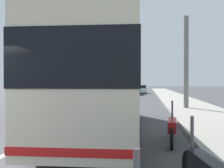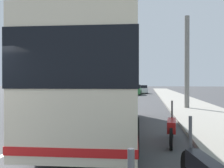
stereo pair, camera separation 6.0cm
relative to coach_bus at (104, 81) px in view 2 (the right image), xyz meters
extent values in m
cube|color=#9E998E|center=(5.30, -4.76, -1.83)|extent=(110.00, 3.60, 0.14)
cube|color=silver|center=(5.30, 1.98, -1.89)|extent=(110.00, 0.16, 0.01)
cube|color=beige|center=(0.00, 0.00, -0.06)|extent=(10.12, 2.95, 2.98)
cube|color=black|center=(0.00, 0.00, 0.39)|extent=(10.17, 2.99, 1.12)
cube|color=red|center=(0.00, 0.00, -1.30)|extent=(10.15, 2.98, 0.16)
cylinder|color=black|center=(3.14, 1.28, -1.40)|extent=(1.01, 0.35, 1.00)
cylinder|color=black|center=(3.26, -0.93, -1.40)|extent=(1.01, 0.35, 1.00)
cylinder|color=black|center=(-3.26, 0.93, -1.40)|extent=(1.01, 0.35, 1.00)
cylinder|color=black|center=(-3.14, -1.28, -1.40)|extent=(1.01, 0.35, 1.00)
cylinder|color=black|center=(-4.61, -2.36, -1.59)|extent=(0.61, 0.19, 0.60)
cylinder|color=#4C4C51|center=(-4.73, -2.38, -0.99)|extent=(0.06, 0.06, 0.70)
cylinder|color=black|center=(-0.84, -2.43, -1.60)|extent=(0.60, 0.14, 0.59)
cylinder|color=black|center=(-2.29, -2.27, -1.60)|extent=(0.60, 0.14, 0.59)
cube|color=red|center=(-1.56, -2.35, -1.35)|extent=(1.12, 0.36, 0.33)
cylinder|color=#4C4C51|center=(-0.95, -2.42, -1.00)|extent=(0.06, 0.06, 0.70)
cube|color=silver|center=(32.31, -0.54, -1.35)|extent=(4.07, 2.12, 0.73)
cube|color=black|center=(32.05, -0.56, -0.75)|extent=(2.21, 1.84, 0.46)
cylinder|color=black|center=(33.55, 0.39, -1.58)|extent=(0.65, 0.27, 0.64)
cylinder|color=black|center=(33.67, -1.27, -1.58)|extent=(0.65, 0.27, 0.64)
cylinder|color=black|center=(30.95, 0.20, -1.58)|extent=(0.65, 0.27, 0.64)
cylinder|color=black|center=(31.08, -1.47, -1.58)|extent=(0.65, 0.27, 0.64)
cube|color=#2D7238|center=(27.26, 0.34, -1.30)|extent=(4.56, 1.90, 0.83)
cube|color=black|center=(27.05, 0.35, -0.63)|extent=(2.22, 1.71, 0.51)
cylinder|color=black|center=(28.77, 1.14, -1.58)|extent=(0.64, 0.23, 0.64)
cylinder|color=black|center=(28.74, -0.51, -1.58)|extent=(0.64, 0.23, 0.64)
cylinder|color=black|center=(25.78, 1.20, -1.58)|extent=(0.64, 0.23, 0.64)
cylinder|color=black|center=(25.75, -0.46, -1.58)|extent=(0.64, 0.23, 0.64)
cylinder|color=slate|center=(8.01, -4.22, 1.26)|extent=(0.32, 0.32, 6.31)
camera|label=1|loc=(-9.23, -1.60, -0.05)|focal=39.82mm
camera|label=2|loc=(-9.22, -1.65, -0.05)|focal=39.82mm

